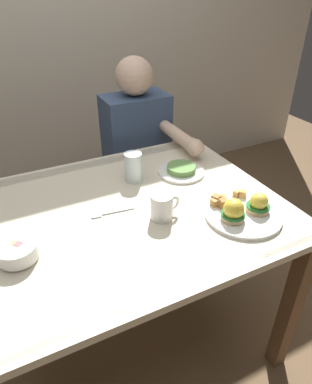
% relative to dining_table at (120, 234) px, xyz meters
% --- Properties ---
extents(ground_plane, '(6.00, 6.00, 0.00)m').
position_rel_dining_table_xyz_m(ground_plane, '(0.00, 0.00, -0.63)').
color(ground_plane, brown).
extents(back_wall, '(4.80, 0.10, 2.60)m').
position_rel_dining_table_xyz_m(back_wall, '(0.00, 1.50, 0.67)').
color(back_wall, beige).
rests_on(back_wall, ground_plane).
extents(dining_table, '(1.20, 0.90, 0.74)m').
position_rel_dining_table_xyz_m(dining_table, '(0.00, 0.00, 0.00)').
color(dining_table, beige).
rests_on(dining_table, ground_plane).
extents(eggs_benedict_plate, '(0.27, 0.27, 0.09)m').
position_rel_dining_table_xyz_m(eggs_benedict_plate, '(0.38, -0.23, 0.13)').
color(eggs_benedict_plate, white).
rests_on(eggs_benedict_plate, dining_table).
extents(fruit_bowl, '(0.12, 0.12, 0.06)m').
position_rel_dining_table_xyz_m(fruit_bowl, '(-0.36, -0.10, 0.14)').
color(fruit_bowl, white).
rests_on(fruit_bowl, dining_table).
extents(coffee_mug, '(0.11, 0.08, 0.09)m').
position_rel_dining_table_xyz_m(coffee_mug, '(0.13, -0.10, 0.16)').
color(coffee_mug, white).
rests_on(coffee_mug, dining_table).
extents(fork, '(0.16, 0.04, 0.00)m').
position_rel_dining_table_xyz_m(fork, '(-0.03, 0.00, 0.11)').
color(fork, silver).
rests_on(fork, dining_table).
extents(water_glass_near, '(0.07, 0.07, 0.12)m').
position_rel_dining_table_xyz_m(water_glass_near, '(0.14, 0.18, 0.16)').
color(water_glass_near, silver).
rests_on(water_glass_near, dining_table).
extents(side_plate, '(0.20, 0.20, 0.04)m').
position_rel_dining_table_xyz_m(side_plate, '(0.35, 0.14, 0.12)').
color(side_plate, white).
rests_on(side_plate, dining_table).
extents(diner_person, '(0.34, 0.54, 1.14)m').
position_rel_dining_table_xyz_m(diner_person, '(0.35, 0.60, 0.02)').
color(diner_person, '#33333D').
rests_on(diner_person, ground_plane).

